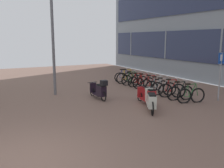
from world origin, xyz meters
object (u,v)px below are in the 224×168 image
bicycle_rack_00 (191,95)px  parking_sign (220,71)px  bicycle_rack_04 (157,86)px  bicycle_rack_05 (151,84)px  bicycle_rack_01 (180,93)px  bicycle_rack_09 (127,78)px  scooter_near (148,96)px  bicycle_rack_10 (124,77)px  scooter_mid (100,90)px  bicycle_rack_02 (172,90)px  scooter_far (151,101)px  bicycle_rack_07 (138,81)px  lamp_post (52,29)px  bicycle_rack_06 (144,83)px  bicycle_rack_08 (132,80)px  bicycle_rack_03 (163,88)px

bicycle_rack_00 → parking_sign: 1.80m
bicycle_rack_04 → bicycle_rack_05: 0.61m
bicycle_rack_01 → bicycle_rack_09: 4.86m
bicycle_rack_00 → bicycle_rack_01: size_ratio=1.01×
bicycle_rack_00 → bicycle_rack_09: bearing=90.7°
bicycle_rack_05 → scooter_near: (-1.98, -2.42, 0.07)m
bicycle_rack_10 → scooter_mid: size_ratio=0.73×
bicycle_rack_02 → bicycle_rack_10: bicycle_rack_02 is taller
bicycle_rack_04 → scooter_far: bicycle_rack_04 is taller
bicycle_rack_01 → bicycle_rack_07: (0.03, 3.64, -0.02)m
lamp_post → bicycle_rack_06: bearing=-9.1°
scooter_far → scooter_near: bearing=61.9°
bicycle_rack_02 → scooter_near: size_ratio=0.74×
bicycle_rack_07 → bicycle_rack_08: 0.61m
bicycle_rack_00 → scooter_near: size_ratio=0.81×
bicycle_rack_08 → bicycle_rack_09: bearing=85.7°
bicycle_rack_07 → scooter_far: (-2.35, -4.48, 0.09)m
bicycle_rack_06 → scooter_near: (-1.89, -3.03, 0.06)m
bicycle_rack_09 → bicycle_rack_08: bearing=-94.3°
bicycle_rack_07 → bicycle_rack_08: (-0.07, 0.61, 0.01)m
bicycle_rack_10 → bicycle_rack_07: bearing=-92.6°
bicycle_rack_02 → bicycle_rack_05: (0.10, 1.82, -0.02)m
bicycle_rack_01 → bicycle_rack_06: bicycle_rack_01 is taller
bicycle_rack_05 → scooter_mid: (-3.42, -0.55, 0.12)m
bicycle_rack_03 → scooter_near: bearing=-146.7°
bicycle_rack_08 → bicycle_rack_09: 0.61m
bicycle_rack_08 → bicycle_rack_03: bearing=-89.7°
bicycle_rack_00 → bicycle_rack_01: (-0.07, 0.61, 0.00)m
bicycle_rack_03 → bicycle_rack_06: size_ratio=0.97×
bicycle_rack_03 → bicycle_rack_10: 4.25m
bicycle_rack_04 → bicycle_rack_01: bearing=-91.7°
bicycle_rack_00 → bicycle_rack_01: bicycle_rack_01 is taller
parking_sign → lamp_post: bearing=143.6°
bicycle_rack_02 → bicycle_rack_07: bicycle_rack_02 is taller
bicycle_rack_05 → scooter_mid: 3.47m
bicycle_rack_07 → scooter_near: size_ratio=0.78×
bicycle_rack_03 → bicycle_rack_10: (0.14, 4.25, -0.01)m
bicycle_rack_07 → scooter_mid: size_ratio=0.77×
bicycle_rack_00 → parking_sign: parking_sign is taller
scooter_near → bicycle_rack_01: bearing=-0.2°
bicycle_rack_04 → bicycle_rack_09: size_ratio=0.90×
bicycle_rack_05 → bicycle_rack_07: bicycle_rack_05 is taller
bicycle_rack_03 → lamp_post: bearing=152.0°
bicycle_rack_09 → lamp_post: bearing=-168.3°
bicycle_rack_03 → bicycle_rack_07: bearing=88.7°
bicycle_rack_04 → bicycle_rack_03: bearing=-97.0°
bicycle_rack_06 → bicycle_rack_03: bearing=-91.6°
bicycle_rack_03 → bicycle_rack_07: 2.43m
bicycle_rack_08 → scooter_mid: size_ratio=0.77×
bicycle_rack_00 → bicycle_rack_04: bicycle_rack_00 is taller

